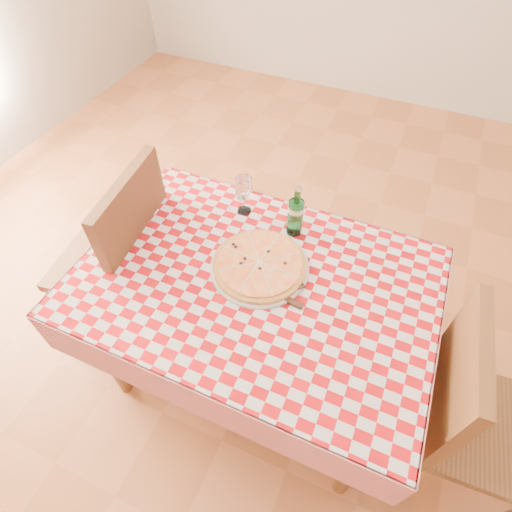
{
  "coord_description": "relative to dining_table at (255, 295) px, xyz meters",
  "views": [
    {
      "loc": [
        0.35,
        -0.8,
        1.92
      ],
      "look_at": [
        -0.02,
        0.06,
        0.82
      ],
      "focal_mm": 28.0,
      "sensor_mm": 36.0,
      "label": 1
    }
  ],
  "objects": [
    {
      "name": "chair_far",
      "position": [
        -0.65,
        0.03,
        -0.08
      ],
      "size": [
        0.51,
        0.51,
        1.01
      ],
      "rotation": [
        0.0,
        0.0,
        3.26
      ],
      "color": "brown",
      "rests_on": "ground"
    },
    {
      "name": "pizza_plate",
      "position": [
        -0.0,
        0.06,
        0.12
      ],
      "size": [
        0.4,
        0.4,
        0.05
      ],
      "primitive_type": null,
      "rotation": [
        0.0,
        0.0,
        -0.1
      ],
      "color": "gold",
      "rests_on": "tablecloth"
    },
    {
      "name": "wine_glass",
      "position": [
        -0.19,
        0.32,
        0.18
      ],
      "size": [
        0.08,
        0.08,
        0.17
      ],
      "primitive_type": null,
      "rotation": [
        0.0,
        0.0,
        0.12
      ],
      "color": "white",
      "rests_on": "tablecloth"
    },
    {
      "name": "tablecloth",
      "position": [
        0.0,
        0.0,
        0.09
      ],
      "size": [
        1.3,
        0.9,
        0.01
      ],
      "primitive_type": "cube",
      "color": "#A70A10",
      "rests_on": "dining_table"
    },
    {
      "name": "cutlery",
      "position": [
        0.1,
        -0.03,
        0.11
      ],
      "size": [
        0.32,
        0.3,
        0.03
      ],
      "primitive_type": null,
      "rotation": [
        0.0,
        0.0,
        0.39
      ],
      "color": "silver",
      "rests_on": "tablecloth"
    },
    {
      "name": "water_bottle",
      "position": [
        0.05,
        0.29,
        0.21
      ],
      "size": [
        0.08,
        0.08,
        0.23
      ],
      "primitive_type": null,
      "rotation": [
        0.0,
        0.0,
        0.18
      ],
      "color": "#18632A",
      "rests_on": "tablecloth"
    },
    {
      "name": "dining_table",
      "position": [
        0.0,
        0.0,
        0.0
      ],
      "size": [
        1.2,
        0.8,
        0.75
      ],
      "color": "brown",
      "rests_on": "ground"
    },
    {
      "name": "chair_near",
      "position": [
        0.83,
        -0.07,
        -0.12
      ],
      "size": [
        0.45,
        0.45,
        0.94
      ],
      "rotation": [
        0.0,
        0.0,
        0.06
      ],
      "color": "brown",
      "rests_on": "ground"
    }
  ]
}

